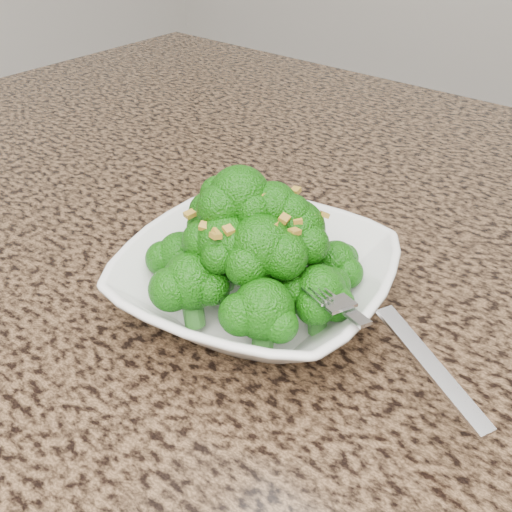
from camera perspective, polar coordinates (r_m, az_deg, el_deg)
The scene contains 5 objects.
granite_counter at distance 0.52m, azimuth 15.53°, elevation -7.52°, with size 1.64×1.04×0.03m, color brown.
bowl at distance 0.50m, azimuth 0.00°, elevation -2.39°, with size 0.21×0.21×0.05m, color white.
broccoli_pile at distance 0.47m, azimuth 0.00°, elevation 4.05°, with size 0.18×0.18×0.08m, color #17650B, non-canonical shape.
garlic_topping at distance 0.45m, azimuth 0.00°, elevation 8.74°, with size 0.11×0.11×0.01m, color #B3892B, non-canonical shape.
fork at distance 0.42m, azimuth 9.40°, elevation -5.66°, with size 0.17×0.03×0.01m, color silver, non-canonical shape.
Camera 1 is at (0.14, -0.08, 1.21)m, focal length 45.00 mm.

